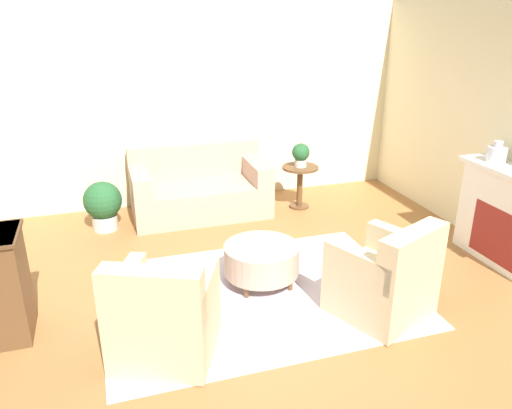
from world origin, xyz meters
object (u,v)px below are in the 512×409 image
armchair_left (164,318)px  potted_plant_floor (103,204)px  couch (200,190)px  vase_mantel_near (497,154)px  armchair_right (385,279)px  ottoman_table (261,259)px  side_table (300,180)px  potted_plant_on_side_table (301,154)px

armchair_left → potted_plant_floor: 2.81m
couch → armchair_left: bearing=-106.8°
couch → vase_mantel_near: 3.72m
armchair_left → armchair_right: (2.02, 0.00, 0.00)m
armchair_left → armchair_right: bearing=0.0°
ottoman_table → side_table: size_ratio=1.27×
couch → potted_plant_floor: 1.30m
armchair_left → ottoman_table: armchair_left is taller
armchair_right → ottoman_table: size_ratio=1.31×
ottoman_table → potted_plant_on_side_table: potted_plant_on_side_table is taller
couch → potted_plant_on_side_table: size_ratio=5.54×
ottoman_table → vase_mantel_near: size_ratio=3.31×
couch → potted_plant_on_side_table: 1.49m
ottoman_table → potted_plant_on_side_table: bearing=57.6°
couch → potted_plant_floor: couch is taller
potted_plant_on_side_table → potted_plant_floor: 2.72m
vase_mantel_near → couch: bearing=143.4°
armchair_right → potted_plant_floor: size_ratio=1.59×
armchair_right → ottoman_table: armchair_right is taller
ottoman_table → vase_mantel_near: (2.69, -0.08, 0.91)m
potted_plant_on_side_table → potted_plant_floor: potted_plant_on_side_table is taller
ottoman_table → side_table: 2.21m
armchair_right → ottoman_table: bearing=135.8°
couch → potted_plant_floor: size_ratio=2.86×
armchair_left → potted_plant_floor: (-0.39, 2.79, -0.01)m
armchair_right → potted_plant_floor: (-2.41, 2.79, -0.01)m
couch → vase_mantel_near: size_ratio=7.85×
ottoman_table → potted_plant_floor: potted_plant_floor is taller
vase_mantel_near → armchair_right: bearing=-155.8°
ottoman_table → potted_plant_on_side_table: size_ratio=2.34×
couch → potted_plant_floor: bearing=-172.2°
potted_plant_on_side_table → side_table: bearing=0.0°
armchair_right → side_table: (0.27, 2.74, 0.05)m
couch → ottoman_table: size_ratio=2.37×
armchair_right → vase_mantel_near: vase_mantel_near is taller
armchair_left → vase_mantel_near: 3.97m
couch → vase_mantel_near: bearing=-36.6°
ottoman_table → potted_plant_floor: bearing=128.3°
ottoman_table → vase_mantel_near: 2.84m
armchair_left → potted_plant_on_side_table: 3.60m
ottoman_table → vase_mantel_near: vase_mantel_near is taller
armchair_right → ottoman_table: 1.27m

